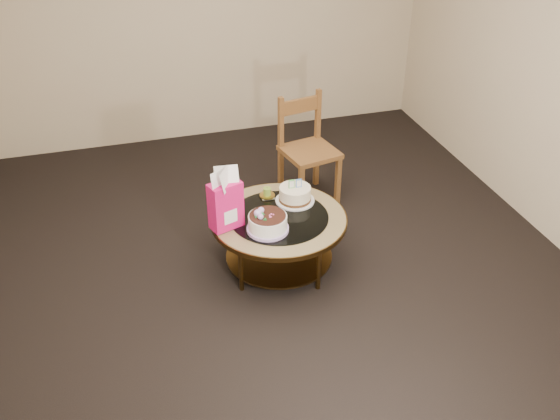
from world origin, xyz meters
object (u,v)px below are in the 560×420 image
object	(u,v)px
decorated_cake	(267,224)
dining_chair	(307,149)
coffee_table	(279,225)
gift_bag	(225,199)
cream_cake	(295,195)

from	to	relation	value
decorated_cake	dining_chair	distance (m)	1.28
coffee_table	dining_chair	world-z (taller)	dining_chair
decorated_cake	gift_bag	size ratio (longest dim) A/B	0.66
coffee_table	gift_bag	bearing A→B (deg)	-177.58
coffee_table	decorated_cake	xyz separation A→B (m)	(-0.13, -0.15, 0.14)
gift_bag	dining_chair	distance (m)	1.35
decorated_cake	dining_chair	size ratio (longest dim) A/B	0.32
decorated_cake	gift_bag	world-z (taller)	gift_bag
coffee_table	gift_bag	xyz separation A→B (m)	(-0.40, -0.02, 0.31)
decorated_cake	dining_chair	world-z (taller)	dining_chair
cream_cake	decorated_cake	bearing A→B (deg)	-131.08
gift_bag	cream_cake	bearing A→B (deg)	-0.96
coffee_table	gift_bag	size ratio (longest dim) A/B	2.20
coffee_table	dining_chair	bearing A→B (deg)	60.25
gift_bag	dining_chair	world-z (taller)	dining_chair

